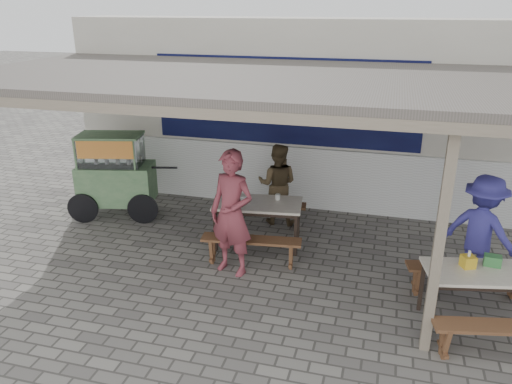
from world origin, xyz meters
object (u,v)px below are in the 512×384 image
object	(u,v)px
bench_right_wall	(466,273)
vendor_cart	(115,172)
patron_street_side	(232,213)
condiment_bowl	(243,200)
table_left	(258,207)
table_right	(488,277)
bench_right_street	(505,334)
condiment_jar	(278,197)
patron_wall_side	(277,184)
bench_left_wall	(263,209)
tissue_box	(468,262)
bench_left_street	(251,245)
patron_right_table	(481,232)
donation_box	(493,261)

from	to	relation	value
bench_right_wall	vendor_cart	xyz separation A→B (m)	(-5.97, 1.25, 0.51)
patron_street_side	condiment_bowl	distance (m)	0.95
table_left	table_right	world-z (taller)	same
bench_right_street	condiment_jar	distance (m)	3.85
condiment_bowl	bench_right_wall	bearing A→B (deg)	-12.41
table_right	patron_wall_side	xyz separation A→B (m)	(-3.15, 2.36, 0.06)
vendor_cart	condiment_bowl	size ratio (longest dim) A/B	10.55
bench_left_wall	condiment_jar	bearing A→B (deg)	-60.69
table_right	tissue_box	distance (m)	0.29
table_right	patron_wall_side	world-z (taller)	patron_wall_side
bench_left_street	condiment_jar	world-z (taller)	condiment_jar
bench_left_street	tissue_box	world-z (taller)	tissue_box
table_right	condiment_jar	distance (m)	3.37
table_left	bench_left_wall	world-z (taller)	table_left
bench_right_wall	patron_right_table	size ratio (longest dim) A/B	0.99
table_right	tissue_box	xyz separation A→B (m)	(-0.24, 0.04, 0.15)
donation_box	table_right	bearing A→B (deg)	-107.63
patron_right_table	tissue_box	xyz separation A→B (m)	(-0.28, -0.98, 0.01)
patron_right_table	vendor_cart	bearing A→B (deg)	24.06
patron_street_side	patron_wall_side	world-z (taller)	patron_street_side
patron_street_side	tissue_box	world-z (taller)	patron_street_side
bench_left_street	patron_wall_side	bearing A→B (deg)	82.35
bench_right_wall	condiment_bowl	xyz separation A→B (m)	(-3.36, 0.74, 0.43)
bench_left_street	bench_left_wall	bearing A→B (deg)	90.00
tissue_box	patron_wall_side	bearing A→B (deg)	141.38
table_right	condiment_bowl	bearing A→B (deg)	146.71
bench_left_street	tissue_box	size ratio (longest dim) A/B	10.27
table_left	tissue_box	xyz separation A→B (m)	(3.01, -1.35, 0.15)
tissue_box	bench_right_street	bearing A→B (deg)	-61.25
table_left	bench_left_street	size ratio (longest dim) A/B	0.97
patron_wall_side	patron_right_table	xyz separation A→B (m)	(3.19, -1.34, 0.08)
bench_right_street	patron_right_table	xyz separation A→B (m)	(-0.09, 1.66, 0.47)
table_left	bench_left_street	distance (m)	0.79
patron_right_table	condiment_bowl	size ratio (longest dim) A/B	9.27
condiment_bowl	donation_box	bearing A→B (deg)	-18.92
table_left	tissue_box	world-z (taller)	tissue_box
patron_street_side	patron_right_table	distance (m)	3.47
condiment_jar	condiment_bowl	xyz separation A→B (m)	(-0.53, -0.22, -0.02)
donation_box	patron_street_side	bearing A→B (deg)	175.23
bench_right_wall	condiment_bowl	size ratio (longest dim) A/B	9.19
patron_street_side	condiment_bowl	world-z (taller)	patron_street_side
bench_left_wall	patron_street_side	distance (m)	1.76
patron_right_table	condiment_jar	size ratio (longest dim) A/B	17.51
vendor_cart	condiment_jar	bearing A→B (deg)	-18.76
bench_left_street	patron_right_table	bearing A→B (deg)	-1.29
table_left	patron_street_side	size ratio (longest dim) A/B	0.80
bench_left_street	patron_street_side	xyz separation A→B (m)	(-0.22, -0.23, 0.60)
table_right	patron_street_side	world-z (taller)	patron_street_side
patron_wall_side	table_right	bearing A→B (deg)	140.05
table_left	condiment_jar	xyz separation A→B (m)	(0.28, 0.21, 0.12)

